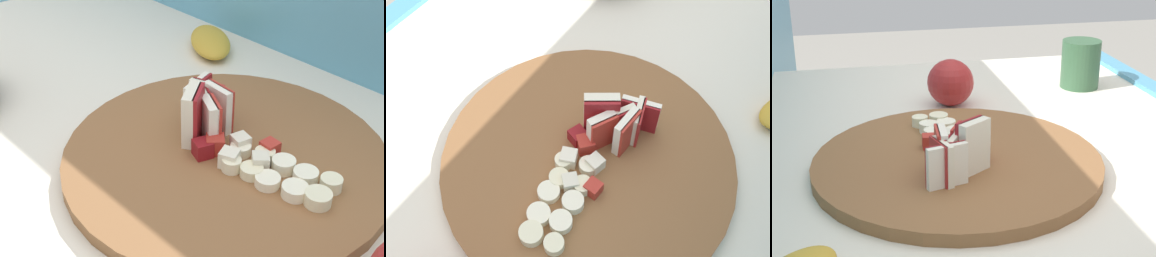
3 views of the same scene
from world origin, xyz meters
TOP-DOWN VIEW (x-y plane):
  - tile_backsplash at (0.00, 0.38)m, footprint 2.40×0.04m
  - cutting_board at (0.07, 0.08)m, footprint 0.38×0.38m
  - apple_wedge_fan at (0.02, 0.10)m, footprint 0.08×0.09m
  - apple_dice_pile at (0.08, 0.08)m, footprint 0.09×0.08m
  - banana_slice_rows at (0.14, 0.09)m, footprint 0.14×0.08m
  - banana_peel at (-0.16, 0.29)m, footprint 0.14×0.12m

SIDE VIEW (x-z plane):
  - tile_backsplash at x=0.00m, z-range 0.00..1.25m
  - cutting_board at x=0.07m, z-range 0.87..0.89m
  - banana_peel at x=-0.16m, z-range 0.87..0.90m
  - banana_slice_rows at x=0.14m, z-range 0.89..0.91m
  - apple_dice_pile at x=0.08m, z-range 0.89..0.91m
  - apple_wedge_fan at x=0.02m, z-range 0.89..0.95m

